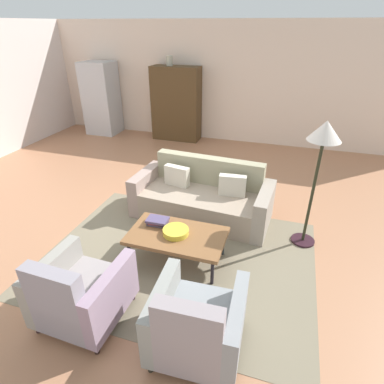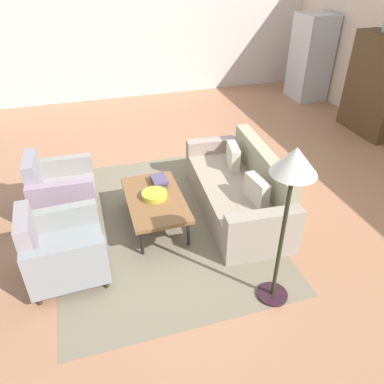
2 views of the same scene
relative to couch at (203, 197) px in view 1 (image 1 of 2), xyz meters
The scene contains 13 objects.
ground_plane 0.66m from the couch, 143.80° to the right, with size 11.10×11.10×0.00m, color #AD7553.
wall_back 3.92m from the couch, 97.33° to the left, with size 9.25×0.12×2.80m, color beige.
area_rug 1.17m from the couch, 90.29° to the right, with size 3.40×2.60×0.01m, color #7C715A.
couch is the anchor object (origin of this frame).
coffee_table 1.19m from the couch, 90.28° to the right, with size 1.20×0.70×0.41m.
armchair_left 2.43m from the couch, 104.49° to the right, with size 0.82×0.82×0.88m.
armchair_right 2.43m from the couch, 75.75° to the right, with size 0.84×0.84×0.88m.
fruit_bowl 1.20m from the couch, 90.93° to the right, with size 0.32×0.32×0.07m, color gold.
book_stack 1.11m from the couch, 106.75° to the right, with size 0.28×0.20×0.08m.
cabinet 3.82m from the couch, 116.31° to the left, with size 1.20×0.51×1.80m.
vase_tall 4.17m from the couch, 118.34° to the left, with size 0.15×0.15×0.23m, color #AEAA94.
refrigerator 5.04m from the couch, 139.00° to the left, with size 0.80×0.73×1.85m.
floor_lamp 1.95m from the couch, 10.75° to the right, with size 0.40×0.40×1.72m.
Camera 1 is at (1.60, -3.78, 2.70)m, focal length 29.24 mm.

